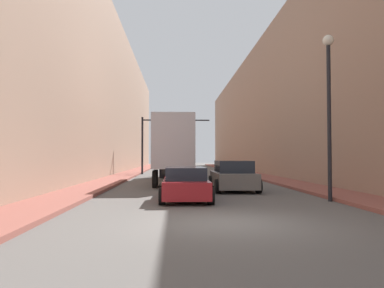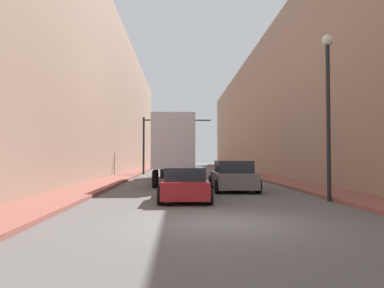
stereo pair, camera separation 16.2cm
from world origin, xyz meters
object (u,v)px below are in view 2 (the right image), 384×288
at_px(semi_truck, 174,148).
at_px(suv_car, 233,176).
at_px(street_lamp, 328,94).
at_px(sedan_car, 184,184).
at_px(traffic_signal_gantry, 161,134).

distance_m(semi_truck, suv_car, 7.83).
bearing_deg(street_lamp, sedan_car, 171.89).
bearing_deg(semi_truck, street_lamp, -62.26).
height_order(semi_truck, street_lamp, street_lamp).
distance_m(sedan_car, suv_car, 4.89).
distance_m(semi_truck, sedan_car, 11.26).
bearing_deg(suv_car, traffic_signal_gantry, 104.20).
bearing_deg(suv_car, street_lamp, -57.75).
distance_m(suv_car, street_lamp, 6.84).
bearing_deg(street_lamp, traffic_signal_gantry, 108.41).
bearing_deg(traffic_signal_gantry, semi_truck, -82.48).
bearing_deg(suv_car, sedan_car, -122.36).
height_order(suv_car, traffic_signal_gantry, traffic_signal_gantry).
distance_m(traffic_signal_gantry, street_lamp, 24.66).
xyz_separation_m(sedan_car, traffic_signal_gantry, (-2.06, 22.59, 3.42)).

